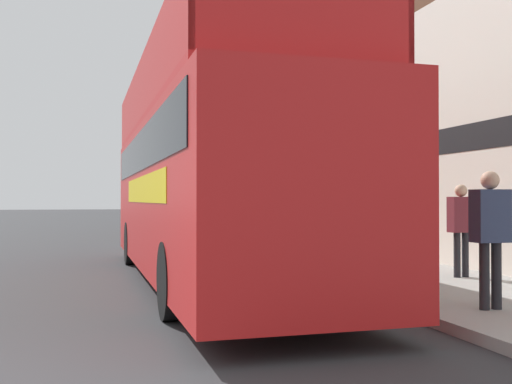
# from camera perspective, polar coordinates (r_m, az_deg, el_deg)

# --- Properties ---
(ground_plane) EXTENTS (144.00, 144.00, 0.00)m
(ground_plane) POSITION_cam_1_polar(r_m,az_deg,el_deg) (25.77, -19.28, -4.12)
(ground_plane) COLOR #333335
(sidewalk) EXTENTS (3.39, 108.00, 0.14)m
(sidewalk) POSITION_cam_1_polar(r_m,az_deg,el_deg) (23.40, -1.39, -4.34)
(sidewalk) COLOR #999993
(sidewalk) RESTS_ON ground_plane
(brick_terrace_rear) EXTENTS (6.00, 17.15, 9.38)m
(brick_terrace_rear) POSITION_cam_1_polar(r_m,az_deg,el_deg) (24.81, 9.46, 6.56)
(brick_terrace_rear) COLOR #9E664C
(brick_terrace_rear) RESTS_ON ground_plane
(tour_bus) EXTENTS (2.64, 11.42, 4.06)m
(tour_bus) POSITION_cam_1_polar(r_m,az_deg,el_deg) (11.32, -4.85, 0.88)
(tour_bus) COLOR red
(tour_bus) RESTS_ON ground_plane
(parked_car_ahead_of_bus) EXTENTS (1.85, 4.04, 1.56)m
(parked_car_ahead_of_bus) POSITION_cam_1_polar(r_m,az_deg,el_deg) (20.53, -7.40, -3.00)
(parked_car_ahead_of_bus) COLOR silver
(parked_car_ahead_of_bus) RESTS_ON ground_plane
(pedestrian_nearest) EXTENTS (0.46, 0.26, 1.77)m
(pedestrian_nearest) POSITION_cam_1_polar(r_m,az_deg,el_deg) (8.23, 21.41, -3.03)
(pedestrian_nearest) COLOR #232328
(pedestrian_nearest) RESTS_ON sidewalk
(pedestrian_second) EXTENTS (0.44, 0.24, 1.68)m
(pedestrian_second) POSITION_cam_1_polar(r_m,az_deg,el_deg) (11.45, 18.95, -2.66)
(pedestrian_second) COLOR #232328
(pedestrian_second) RESTS_ON sidewalk
(lamp_post_nearest) EXTENTS (0.35, 0.35, 5.06)m
(lamp_post_nearest) POSITION_cam_1_polar(r_m,az_deg,el_deg) (10.09, 12.27, 11.04)
(lamp_post_nearest) COLOR black
(lamp_post_nearest) RESTS_ON sidewalk
(lamp_post_second) EXTENTS (0.35, 0.35, 4.67)m
(lamp_post_second) POSITION_cam_1_polar(r_m,az_deg,el_deg) (18.60, -1.94, 4.88)
(lamp_post_second) COLOR black
(lamp_post_second) RESTS_ON sidewalk
(lamp_post_third) EXTENTS (0.35, 0.35, 4.42)m
(lamp_post_third) POSITION_cam_1_polar(r_m,az_deg,el_deg) (27.65, -6.38, 2.73)
(lamp_post_third) COLOR black
(lamp_post_third) RESTS_ON sidewalk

